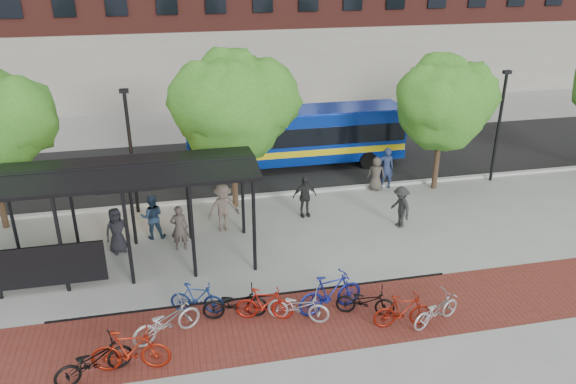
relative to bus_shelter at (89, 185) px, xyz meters
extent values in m
plane|color=#9E9E99|center=(8.13, 0.48, -3.00)|extent=(160.00, 160.00, 0.00)
cube|color=black|center=(8.13, 8.48, -2.99)|extent=(160.00, 8.00, 0.01)
cube|color=#B7B7B2|center=(8.13, 4.48, -2.94)|extent=(160.00, 0.25, 0.12)
cube|color=maroon|center=(6.13, -4.52, -3.00)|extent=(24.00, 3.00, 0.01)
cube|color=black|center=(4.83, -3.62, -3.00)|extent=(12.00, 0.05, 0.95)
cylinder|color=black|center=(-2.87, 1.33, -1.35)|extent=(0.12, 0.12, 3.30)
cylinder|color=black|center=(-0.87, -1.37, -1.35)|extent=(0.12, 0.12, 3.30)
cylinder|color=black|center=(-0.87, 1.33, -1.35)|extent=(0.12, 0.12, 3.30)
cylinder|color=black|center=(1.13, -1.37, -1.35)|extent=(0.12, 0.12, 3.30)
cylinder|color=black|center=(1.13, 1.33, -1.35)|extent=(0.12, 0.12, 3.30)
cylinder|color=black|center=(3.13, -1.37, -1.35)|extent=(0.12, 0.12, 3.30)
cylinder|color=black|center=(3.13, 1.33, -1.35)|extent=(0.12, 0.12, 3.30)
cylinder|color=black|center=(5.13, -1.37, -1.35)|extent=(0.12, 0.12, 3.30)
cylinder|color=black|center=(5.13, 1.33, -1.35)|extent=(0.12, 0.12, 3.30)
cube|color=black|center=(-1.87, -1.42, -2.00)|extent=(4.50, 0.08, 1.40)
cube|color=black|center=(0.13, -0.72, 0.45)|extent=(10.60, 1.65, 0.29)
cube|color=black|center=(0.13, 0.68, 0.45)|extent=(10.60, 1.65, 0.29)
cube|color=black|center=(0.13, 1.38, 0.05)|extent=(9.00, 0.10, 0.40)
cube|color=black|center=(1.13, 1.43, -0.60)|extent=(2.40, 0.12, 0.70)
cube|color=#FF7200|center=(1.13, 1.51, -0.60)|extent=(2.20, 0.02, 0.55)
cylinder|color=#382619|center=(-3.87, 3.78, -1.81)|extent=(0.24, 0.24, 2.38)
sphere|color=#3A701E|center=(-2.87, 3.98, 1.28)|extent=(3.20, 3.20, 3.20)
cylinder|color=#382619|center=(5.13, 3.78, -1.74)|extent=(0.24, 0.24, 2.52)
sphere|color=#3A701E|center=(5.13, 3.78, 1.20)|extent=(4.20, 4.20, 4.20)
sphere|color=#3A701E|center=(6.18, 3.98, 1.50)|extent=(3.36, 3.36, 3.36)
sphere|color=#3A701E|center=(4.29, 3.48, 1.60)|extent=(3.15, 3.15, 3.15)
sphere|color=#3A701E|center=(5.23, 4.18, 2.00)|extent=(2.94, 2.94, 2.94)
cylinder|color=#382619|center=(14.13, 3.78, -1.86)|extent=(0.24, 0.24, 2.27)
sphere|color=#3A701E|center=(14.13, 3.78, 0.80)|extent=(3.80, 3.80, 3.80)
sphere|color=#3A701E|center=(15.08, 3.98, 1.10)|extent=(3.04, 3.04, 3.04)
sphere|color=#3A701E|center=(13.37, 3.48, 1.20)|extent=(2.85, 2.85, 2.85)
sphere|color=#3A701E|center=(14.23, 4.18, 1.60)|extent=(2.66, 2.66, 2.66)
cylinder|color=black|center=(1.13, 4.08, -0.50)|extent=(0.14, 0.14, 5.00)
cube|color=black|center=(1.13, 4.08, 2.05)|extent=(0.35, 0.20, 0.15)
cylinder|color=black|center=(17.13, 4.08, -0.50)|extent=(0.14, 0.14, 5.00)
cube|color=black|center=(17.13, 4.08, 2.05)|extent=(0.35, 0.20, 0.15)
cube|color=#072791|center=(8.66, 7.87, -1.39)|extent=(10.57, 2.35, 2.42)
cube|color=black|center=(8.66, 7.87, -1.19)|extent=(10.36, 2.39, 0.88)
cube|color=yellow|center=(8.66, 7.87, -1.99)|extent=(10.47, 2.40, 0.31)
cube|color=#072791|center=(8.66, 7.87, -0.23)|extent=(10.36, 2.12, 0.16)
cylinder|color=black|center=(5.28, 6.74, -2.58)|extent=(0.85, 0.25, 0.84)
cylinder|color=black|center=(5.29, 9.03, -2.58)|extent=(0.85, 0.25, 0.84)
cylinder|color=black|center=(12.04, 6.71, -2.58)|extent=(0.85, 0.25, 0.84)
cylinder|color=black|center=(12.05, 8.99, -2.58)|extent=(0.85, 0.25, 0.84)
imported|color=black|center=(0.34, -5.61, -2.48)|extent=(2.10, 1.38, 1.04)
imported|color=maroon|center=(1.25, -5.53, -2.39)|extent=(2.09, 0.81, 1.22)
imported|color=#AEAEB1|center=(2.17, -4.38, -2.47)|extent=(2.14, 1.49, 1.07)
imported|color=navy|center=(3.07, -3.39, -2.50)|extent=(1.71, 0.99, 0.99)
imported|color=black|center=(4.14, -3.89, -2.50)|extent=(1.95, 0.84, 1.00)
imported|color=#9D180E|center=(4.98, -4.13, -2.48)|extent=(1.78, 0.89, 1.03)
imported|color=#B2B3B5|center=(5.92, -4.40, -2.52)|extent=(1.94, 1.32, 0.96)
imported|color=navy|center=(6.95, -4.15, -2.37)|extent=(2.18, 1.03, 1.26)
imported|color=black|center=(7.92, -4.53, -2.54)|extent=(1.84, 1.18, 0.91)
imported|color=maroon|center=(8.78, -5.31, -2.47)|extent=(1.78, 0.62, 1.05)
imported|color=#B0B0B3|center=(9.76, -5.39, -2.54)|extent=(1.86, 1.22, 0.92)
imported|color=black|center=(0.56, 0.85, -2.15)|extent=(0.98, 0.84, 1.70)
imported|color=#423935|center=(2.73, 0.56, -2.13)|extent=(0.64, 0.43, 1.73)
imported|color=#20334B|center=(1.79, 1.67, -2.13)|extent=(0.86, 0.67, 1.75)
imported|color=brown|center=(4.42, 1.69, -2.05)|extent=(1.34, 0.93, 1.90)
imported|color=#272727|center=(7.74, 2.27, -2.14)|extent=(1.04, 0.51, 1.72)
imported|color=#463F38|center=(11.48, 4.16, -2.23)|extent=(0.88, 0.73, 1.54)
imported|color=navy|center=(11.98, 4.28, -2.04)|extent=(0.73, 0.51, 1.91)
imported|color=#252525|center=(11.13, 0.58, -2.16)|extent=(0.82, 1.18, 1.67)
camera|label=1|loc=(2.76, -17.56, 7.10)|focal=35.00mm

